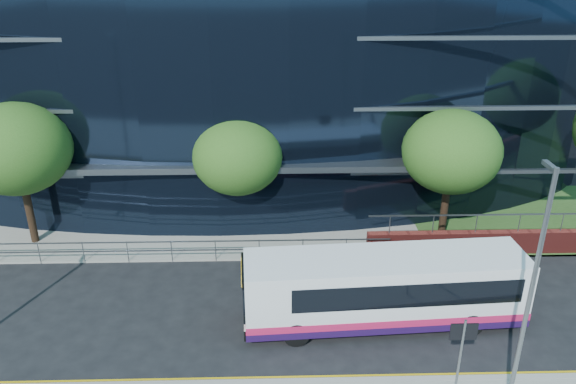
{
  "coord_description": "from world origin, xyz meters",
  "views": [
    {
      "loc": [
        -1.27,
        -15.43,
        13.42
      ],
      "look_at": [
        -0.65,
        8.0,
        3.01
      ],
      "focal_mm": 35.0,
      "sensor_mm": 36.0,
      "label": 1
    }
  ],
  "objects_px": {
    "tree_far_b": "(238,157)",
    "streetlight_east": "(531,289)",
    "city_bus": "(387,288)",
    "tree_dist_e": "(531,43)",
    "tree_far_a": "(17,149)",
    "tree_far_c": "(451,152)",
    "street_sign": "(462,341)"
  },
  "relations": [
    {
      "from": "tree_far_b",
      "to": "streetlight_east",
      "type": "distance_m",
      "value": 14.74
    },
    {
      "from": "streetlight_east",
      "to": "city_bus",
      "type": "distance_m",
      "value": 6.17
    },
    {
      "from": "tree_far_b",
      "to": "tree_dist_e",
      "type": "relative_size",
      "value": 0.93
    },
    {
      "from": "tree_dist_e",
      "to": "tree_far_a",
      "type": "bearing_deg",
      "value": -140.04
    },
    {
      "from": "tree_far_a",
      "to": "tree_far_c",
      "type": "xyz_separation_m",
      "value": [
        20.0,
        0.0,
        -0.33
      ]
    },
    {
      "from": "streetlight_east",
      "to": "city_bus",
      "type": "bearing_deg",
      "value": 124.51
    },
    {
      "from": "tree_far_b",
      "to": "city_bus",
      "type": "bearing_deg",
      "value": -50.55
    },
    {
      "from": "tree_far_a",
      "to": "city_bus",
      "type": "relative_size",
      "value": 0.65
    },
    {
      "from": "street_sign",
      "to": "tree_dist_e",
      "type": "bearing_deg",
      "value": 64.88
    },
    {
      "from": "tree_dist_e",
      "to": "streetlight_east",
      "type": "height_order",
      "value": "streetlight_east"
    },
    {
      "from": "tree_far_b",
      "to": "city_bus",
      "type": "distance_m",
      "value": 9.7
    },
    {
      "from": "tree_far_c",
      "to": "city_bus",
      "type": "distance_m",
      "value": 8.4
    },
    {
      "from": "tree_far_a",
      "to": "tree_dist_e",
      "type": "relative_size",
      "value": 1.07
    },
    {
      "from": "tree_far_b",
      "to": "streetlight_east",
      "type": "relative_size",
      "value": 0.76
    },
    {
      "from": "tree_far_b",
      "to": "street_sign",
      "type": "bearing_deg",
      "value": -55.92
    },
    {
      "from": "tree_far_b",
      "to": "tree_far_c",
      "type": "xyz_separation_m",
      "value": [
        10.0,
        -0.5,
        0.33
      ]
    },
    {
      "from": "tree_dist_e",
      "to": "city_bus",
      "type": "distance_m",
      "value": 43.3
    },
    {
      "from": "tree_far_c",
      "to": "tree_far_a",
      "type": "bearing_deg",
      "value": 180.0
    },
    {
      "from": "street_sign",
      "to": "tree_far_b",
      "type": "distance_m",
      "value": 13.54
    },
    {
      "from": "tree_far_a",
      "to": "tree_dist_e",
      "type": "distance_m",
      "value": 48.27
    },
    {
      "from": "tree_far_b",
      "to": "city_bus",
      "type": "relative_size",
      "value": 0.56
    },
    {
      "from": "tree_dist_e",
      "to": "tree_far_c",
      "type": "bearing_deg",
      "value": -118.74
    },
    {
      "from": "tree_dist_e",
      "to": "streetlight_east",
      "type": "bearing_deg",
      "value": -113.11
    },
    {
      "from": "street_sign",
      "to": "tree_far_a",
      "type": "height_order",
      "value": "tree_far_a"
    },
    {
      "from": "city_bus",
      "to": "tree_dist_e",
      "type": "bearing_deg",
      "value": 57.42
    },
    {
      "from": "tree_far_b",
      "to": "tree_dist_e",
      "type": "distance_m",
      "value": 40.74
    },
    {
      "from": "tree_far_a",
      "to": "tree_far_b",
      "type": "distance_m",
      "value": 10.03
    },
    {
      "from": "tree_far_b",
      "to": "tree_far_c",
      "type": "bearing_deg",
      "value": -2.86
    },
    {
      "from": "tree_far_b",
      "to": "tree_far_c",
      "type": "height_order",
      "value": "tree_far_c"
    },
    {
      "from": "street_sign",
      "to": "tree_far_b",
      "type": "xyz_separation_m",
      "value": [
        -7.5,
        11.09,
        2.06
      ]
    },
    {
      "from": "tree_dist_e",
      "to": "city_bus",
      "type": "height_order",
      "value": "tree_dist_e"
    },
    {
      "from": "street_sign",
      "to": "tree_dist_e",
      "type": "relative_size",
      "value": 0.43
    }
  ]
}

